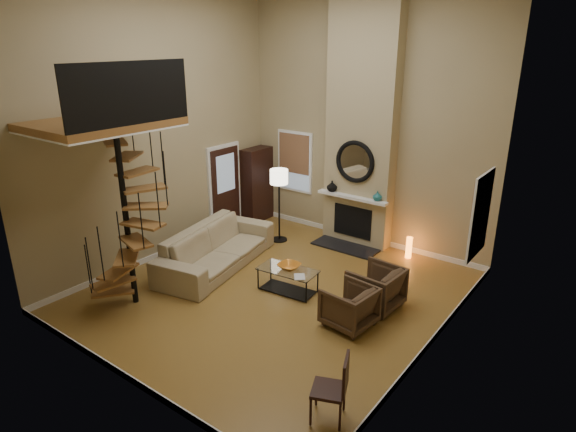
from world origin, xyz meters
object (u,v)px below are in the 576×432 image
Objects in this scene: sofa at (216,248)px; accent_lamp at (409,247)px; coffee_table at (288,278)px; armchair_far at (353,308)px; side_chair at (335,385)px; hutch at (257,184)px; armchair_near at (380,289)px; floor_lamp at (279,182)px.

sofa is 6.33× the size of accent_lamp.
armchair_far is at bearing -11.96° from coffee_table.
side_chair is at bearing 30.34° from armchair_far.
side_chair reaches higher than sofa.
sofa is 2.57× the size of coffee_table.
hutch is 4.03× the size of accent_lamp.
sofa is at bearing -78.41° from armchair_near.
sofa is at bearing -97.00° from floor_lamp.
armchair_near is 0.73× the size of coffee_table.
hutch is 5.13m from armchair_near.
armchair_near is 0.84m from armchair_far.
armchair_near is at bearing -79.15° from accent_lamp.
floor_lamp is 5.93m from side_chair.
sofa is 3.24× the size of side_chair.
side_chair is at bearing -42.50° from hutch.
armchair_far is 0.45× the size of floor_lamp.
side_chair reaches higher than coffee_table.
floor_lamp is (-3.28, 1.37, 1.06)m from armchair_near.
armchair_near is at bearing -93.50° from sofa.
accent_lamp is at bearing -165.31° from armchair_near.
hutch is 0.64× the size of sofa.
side_chair is (0.88, -1.98, 0.17)m from armchair_far.
accent_lamp is 0.51× the size of side_chair.
coffee_table is 3.38m from side_chair.
coffee_table is at bearing -68.98° from armchair_near.
armchair_near is 2.28m from accent_lamp.
coffee_table is 1.26× the size of side_chair.
armchair_far is at bearing -83.16° from accent_lamp.
sofa is at bearing 151.61° from side_chair.
accent_lamp is at bearing 66.29° from coffee_table.
hutch reaches higher than side_chair.
armchair_near is 0.49× the size of floor_lamp.
armchair_far is 1.65× the size of accent_lamp.
hutch reaches higher than coffee_table.
coffee_table is at bearing -48.71° from floor_lamp.
armchair_far is at bearing 113.99° from side_chair.
side_chair is (2.46, -2.31, 0.24)m from coffee_table.
hutch is at bearing 149.27° from floor_lamp.
hutch reaches higher than armchair_far.
sofa reaches higher than accent_lamp.
accent_lamp is (1.21, 2.75, -0.03)m from coffee_table.
floor_lamp is at bearing -108.80° from armchair_near.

